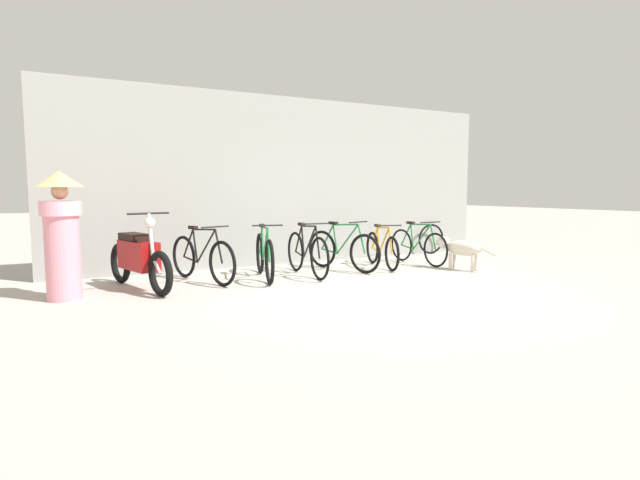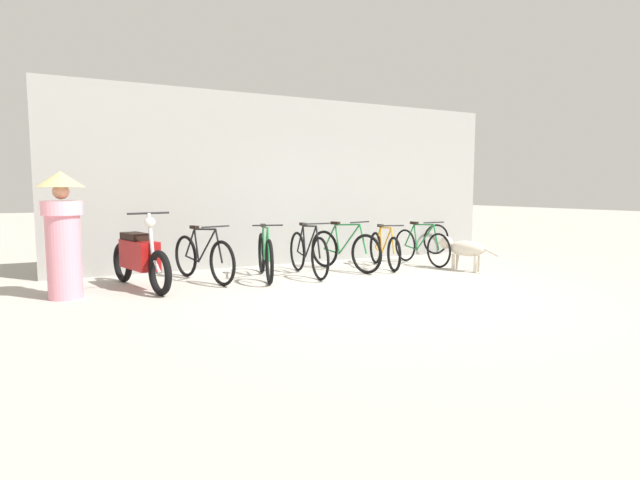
# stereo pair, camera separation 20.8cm
# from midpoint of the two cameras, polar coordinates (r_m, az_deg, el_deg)

# --- Properties ---
(ground_plane) EXTENTS (60.00, 60.00, 0.00)m
(ground_plane) POSITION_cam_midpoint_polar(r_m,az_deg,el_deg) (7.04, 7.00, -5.77)
(ground_plane) COLOR #ADA89E
(shop_wall_back) EXTENTS (8.79, 0.20, 3.13)m
(shop_wall_back) POSITION_cam_midpoint_polar(r_m,az_deg,el_deg) (9.62, -3.72, 6.70)
(shop_wall_back) COLOR gray
(shop_wall_back) RESTS_ON ground
(bicycle_0) EXTENTS (0.61, 1.70, 0.87)m
(bicycle_0) POSITION_cam_midpoint_polar(r_m,az_deg,el_deg) (7.85, -14.08, -2.05)
(bicycle_0) COLOR black
(bicycle_0) RESTS_ON ground
(bicycle_1) EXTENTS (0.55, 1.70, 0.88)m
(bicycle_1) POSITION_cam_midpoint_polar(r_m,az_deg,el_deg) (7.94, -7.12, -1.83)
(bicycle_1) COLOR black
(bicycle_1) RESTS_ON ground
(bicycle_2) EXTENTS (0.46, 1.68, 0.88)m
(bicycle_2) POSITION_cam_midpoint_polar(r_m,az_deg,el_deg) (8.18, -2.24, -1.53)
(bicycle_2) COLOR black
(bicycle_2) RESTS_ON ground
(bicycle_3) EXTENTS (0.60, 1.62, 0.87)m
(bicycle_3) POSITION_cam_midpoint_polar(r_m,az_deg,el_deg) (8.70, 1.90, -1.15)
(bicycle_3) COLOR black
(bicycle_3) RESTS_ON ground
(bicycle_4) EXTENTS (0.53, 1.55, 0.80)m
(bicycle_4) POSITION_cam_midpoint_polar(r_m,az_deg,el_deg) (9.10, 6.41, -1.06)
(bicycle_4) COLOR black
(bicycle_4) RESTS_ON ground
(bicycle_5) EXTENTS (0.46, 1.60, 0.82)m
(bicycle_5) POSITION_cam_midpoint_polar(r_m,az_deg,el_deg) (9.62, 10.49, -0.66)
(bicycle_5) COLOR black
(bicycle_5) RESTS_ON ground
(motorcycle) EXTENTS (0.68, 1.89, 1.10)m
(motorcycle) POSITION_cam_midpoint_polar(r_m,az_deg,el_deg) (7.49, -20.76, -1.95)
(motorcycle) COLOR black
(motorcycle) RESTS_ON ground
(stray_dog) EXTENTS (0.50, 1.12, 0.57)m
(stray_dog) POSITION_cam_midpoint_polar(r_m,az_deg,el_deg) (9.06, 15.04, -0.87)
(stray_dog) COLOR beige
(stray_dog) RESTS_ON ground
(person_in_robes) EXTENTS (0.73, 0.73, 1.64)m
(person_in_robes) POSITION_cam_midpoint_polar(r_m,az_deg,el_deg) (7.13, -28.18, 1.06)
(person_in_robes) COLOR pink
(person_in_robes) RESTS_ON ground
(spare_tire_left) EXTENTS (0.66, 0.09, 0.66)m
(spare_tire_left) POSITION_cam_midpoint_polar(r_m,az_deg,el_deg) (11.20, 12.06, 0.12)
(spare_tire_left) COLOR black
(spare_tire_left) RESTS_ON ground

